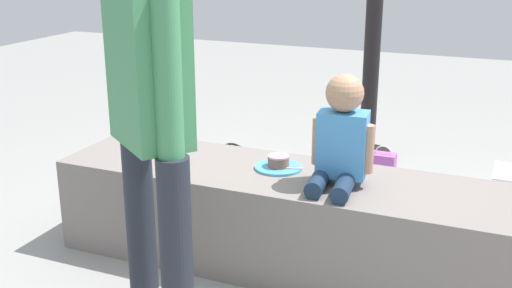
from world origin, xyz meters
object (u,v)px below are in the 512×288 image
object	(u,v)px
party_cup_red	(306,170)
cake_plate	(279,164)
water_bottle_near_gift	(325,157)
handbag_black_leather	(233,175)
adult_standing	(149,88)
gift_bag	(372,179)
child_seated	(341,138)

from	to	relation	value
party_cup_red	cake_plate	bearing A→B (deg)	-78.87
water_bottle_near_gift	handbag_black_leather	size ratio (longest dim) A/B	0.66
adult_standing	cake_plate	distance (m)	0.92
gift_bag	adult_standing	bearing A→B (deg)	-107.16
child_seated	party_cup_red	bearing A→B (deg)	114.59
adult_standing	cake_plate	bearing A→B (deg)	75.06
water_bottle_near_gift	gift_bag	bearing A→B (deg)	-46.60
party_cup_red	adult_standing	bearing A→B (deg)	-89.75
gift_bag	handbag_black_leather	bearing A→B (deg)	-169.93
adult_standing	child_seated	bearing A→B (deg)	52.21
party_cup_red	water_bottle_near_gift	bearing A→B (deg)	66.81
child_seated	cake_plate	bearing A→B (deg)	164.81
child_seated	gift_bag	bearing A→B (deg)	92.60
water_bottle_near_gift	child_seated	bearing A→B (deg)	-71.00
adult_standing	handbag_black_leather	size ratio (longest dim) A/B	5.10
child_seated	handbag_black_leather	size ratio (longest dim) A/B	1.52
gift_bag	party_cup_red	distance (m)	0.56
handbag_black_leather	party_cup_red	bearing A→B (deg)	51.42
adult_standing	water_bottle_near_gift	distance (m)	2.16
gift_bag	child_seated	bearing A→B (deg)	-87.40
party_cup_red	handbag_black_leather	xyz separation A→B (m)	(-0.33, -0.41, 0.06)
child_seated	gift_bag	size ratio (longest dim) A/B	1.30
gift_bag	party_cup_red	world-z (taller)	gift_bag
cake_plate	water_bottle_near_gift	world-z (taller)	cake_plate
adult_standing	handbag_black_leather	bearing A→B (deg)	103.56
adult_standing	gift_bag	distance (m)	1.80
gift_bag	party_cup_red	bearing A→B (deg)	151.04
adult_standing	handbag_black_leather	distance (m)	1.67
cake_plate	party_cup_red	distance (m)	1.15
adult_standing	party_cup_red	xyz separation A→B (m)	(-0.01, 1.80, -0.92)
cake_plate	child_seated	bearing A→B (deg)	-15.19
child_seated	handbag_black_leather	distance (m)	1.25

